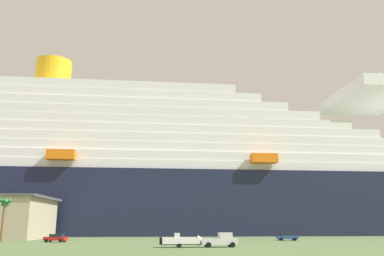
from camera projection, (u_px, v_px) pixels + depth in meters
ground_plane at (182, 238)px, 102.74m from camera, size 600.00×600.00×0.00m
cruise_ship at (155, 176)px, 132.50m from camera, size 303.15×39.62×64.01m
pickup_truck at (220, 240)px, 61.46m from camera, size 5.66×2.43×2.20m
small_boat_on_trailer at (185, 241)px, 60.77m from camera, size 8.01×2.06×2.15m
palm_tree at (5, 207)px, 79.73m from camera, size 2.86×2.91×8.63m
parked_car_red_hatchback at (56, 238)px, 78.48m from camera, size 4.63×2.65×1.58m
parked_car_blue_suv at (287, 237)px, 86.25m from camera, size 4.61×2.28×1.58m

